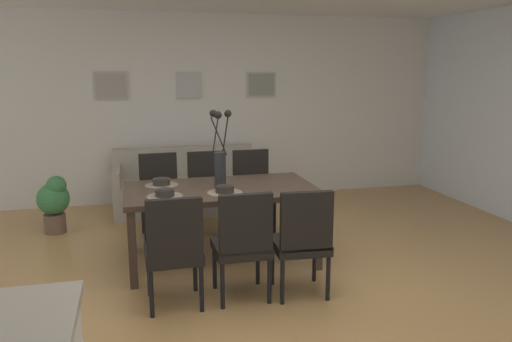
% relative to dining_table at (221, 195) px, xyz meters
% --- Properties ---
extents(ground_plane, '(9.00, 9.00, 0.00)m').
position_rel_dining_table_xyz_m(ground_plane, '(0.09, -0.77, -0.67)').
color(ground_plane, tan).
extents(back_wall_panel, '(9.00, 0.10, 2.60)m').
position_rel_dining_table_xyz_m(back_wall_panel, '(0.09, 2.48, 0.63)').
color(back_wall_panel, silver).
rests_on(back_wall_panel, ground).
extents(dining_table, '(1.80, 0.99, 0.74)m').
position_rel_dining_table_xyz_m(dining_table, '(0.00, 0.00, 0.00)').
color(dining_table, '#3D2D23').
rests_on(dining_table, ground).
extents(dining_chair_near_left, '(0.44, 0.44, 0.92)m').
position_rel_dining_table_xyz_m(dining_chair_near_left, '(-0.52, -0.89, -0.16)').
color(dining_chair_near_left, black).
rests_on(dining_chair_near_left, ground).
extents(dining_chair_near_right, '(0.46, 0.46, 0.92)m').
position_rel_dining_table_xyz_m(dining_chair_near_right, '(-0.52, 0.92, -0.16)').
color(dining_chair_near_right, black).
rests_on(dining_chair_near_right, ground).
extents(dining_chair_far_left, '(0.44, 0.44, 0.92)m').
position_rel_dining_table_xyz_m(dining_chair_far_left, '(0.02, -0.88, -0.16)').
color(dining_chair_far_left, black).
rests_on(dining_chair_far_left, ground).
extents(dining_chair_far_right, '(0.44, 0.44, 0.92)m').
position_rel_dining_table_xyz_m(dining_chair_far_right, '(0.01, 0.92, -0.16)').
color(dining_chair_far_right, black).
rests_on(dining_chair_far_right, ground).
extents(dining_chair_mid_left, '(0.47, 0.47, 0.92)m').
position_rel_dining_table_xyz_m(dining_chair_mid_left, '(0.50, -0.93, -0.16)').
color(dining_chair_mid_left, black).
rests_on(dining_chair_mid_left, ground).
extents(dining_chair_mid_right, '(0.45, 0.45, 0.92)m').
position_rel_dining_table_xyz_m(dining_chair_mid_right, '(0.54, 0.90, -0.16)').
color(dining_chair_mid_right, black).
rests_on(dining_chair_mid_right, ground).
extents(centerpiece_vase, '(0.21, 0.23, 0.73)m').
position_rel_dining_table_xyz_m(centerpiece_vase, '(0.00, 0.00, 0.36)').
color(centerpiece_vase, '#232326').
rests_on(centerpiece_vase, dining_table).
extents(placemat_near_left, '(0.32, 0.32, 0.01)m').
position_rel_dining_table_xyz_m(placemat_near_left, '(-0.54, -0.22, 0.08)').
color(placemat_near_left, '#7F705B').
rests_on(placemat_near_left, dining_table).
extents(bowl_near_left, '(0.17, 0.17, 0.07)m').
position_rel_dining_table_xyz_m(bowl_near_left, '(-0.54, -0.22, 0.11)').
color(bowl_near_left, '#2D2826').
rests_on(bowl_near_left, dining_table).
extents(placemat_near_right, '(0.32, 0.32, 0.01)m').
position_rel_dining_table_xyz_m(placemat_near_right, '(-0.54, 0.22, 0.08)').
color(placemat_near_right, '#7F705B').
rests_on(placemat_near_right, dining_table).
extents(bowl_near_right, '(0.17, 0.17, 0.07)m').
position_rel_dining_table_xyz_m(bowl_near_right, '(-0.54, 0.22, 0.11)').
color(bowl_near_right, '#2D2826').
rests_on(bowl_near_right, dining_table).
extents(placemat_far_left, '(0.32, 0.32, 0.01)m').
position_rel_dining_table_xyz_m(placemat_far_left, '(0.00, -0.22, 0.08)').
color(placemat_far_left, '#7F705B').
rests_on(placemat_far_left, dining_table).
extents(bowl_far_left, '(0.17, 0.17, 0.07)m').
position_rel_dining_table_xyz_m(bowl_far_left, '(0.00, -0.22, 0.11)').
color(bowl_far_left, '#2D2826').
rests_on(bowl_far_left, dining_table).
extents(sofa, '(1.89, 0.84, 0.80)m').
position_rel_dining_table_xyz_m(sofa, '(-0.12, 1.92, -0.39)').
color(sofa, '#A89E8E').
rests_on(sofa, ground).
extents(framed_picture_left, '(0.44, 0.03, 0.37)m').
position_rel_dining_table_xyz_m(framed_picture_left, '(-1.04, 2.41, 0.96)').
color(framed_picture_left, '#B2ADA3').
extents(framed_picture_center, '(0.34, 0.03, 0.37)m').
position_rel_dining_table_xyz_m(framed_picture_center, '(0.00, 2.41, 0.96)').
color(framed_picture_center, '#B2ADA3').
extents(framed_picture_right, '(0.42, 0.03, 0.36)m').
position_rel_dining_table_xyz_m(framed_picture_right, '(1.04, 2.41, 0.96)').
color(framed_picture_right, '#B2ADA3').
extents(potted_plant, '(0.36, 0.36, 0.67)m').
position_rel_dining_table_xyz_m(potted_plant, '(-1.69, 1.30, -0.29)').
color(potted_plant, brown).
rests_on(potted_plant, ground).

